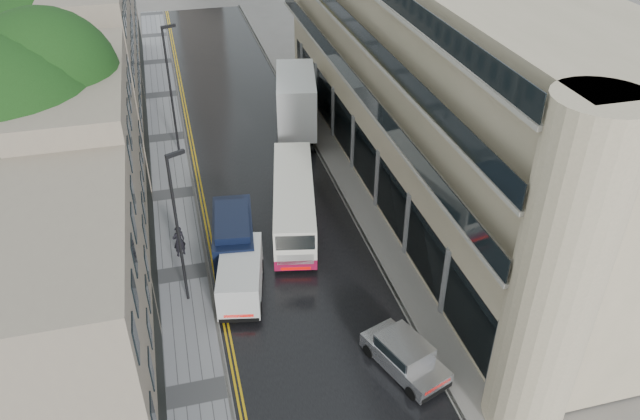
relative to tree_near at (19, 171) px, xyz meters
name	(u,v)px	position (x,y,z in m)	size (l,w,h in m)	color
road	(264,183)	(12.50, 7.50, -6.94)	(9.00, 85.00, 0.02)	black
left_sidewalk	(174,194)	(6.65, 7.50, -6.89)	(2.70, 85.00, 0.12)	gray
right_sidewalk	(342,172)	(17.90, 7.50, -6.89)	(1.80, 85.00, 0.12)	slate
old_shop_row	(99,99)	(3.05, 10.00, -0.95)	(4.50, 56.00, 12.00)	gray
modern_block	(427,77)	(22.80, 6.00, 0.05)	(8.00, 40.00, 14.00)	#C8B595
tree_near	(19,171)	(0.00, 0.00, 0.00)	(10.56, 10.56, 13.89)	black
tree_far	(55,82)	(0.30, 13.00, -0.72)	(9.24, 9.24, 12.46)	black
cream_bus	(276,230)	(11.90, 0.07, -5.55)	(2.29, 10.07, 2.75)	white
white_lorry	(279,114)	(14.69, 12.80, -4.52)	(2.75, 9.17, 4.82)	white
silver_hatchback	(413,385)	(15.44, -11.59, -6.14)	(1.83, 4.18, 1.57)	silver
white_van	(219,299)	(8.20, -4.52, -5.84)	(2.06, 4.81, 2.17)	silver
navy_van	(215,256)	(8.38, -1.45, -5.56)	(2.14, 5.34, 2.72)	black
pedestrian	(179,241)	(6.64, 0.83, -5.86)	(0.70, 0.46, 1.92)	black
lamp_post_near	(178,233)	(6.74, -2.92, -2.72)	(0.92, 0.21, 8.21)	black
lamp_post_far	(171,92)	(7.37, 13.47, -2.36)	(1.01, 0.22, 8.94)	black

